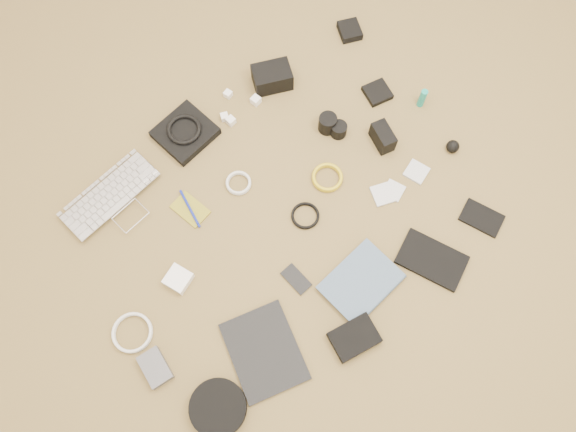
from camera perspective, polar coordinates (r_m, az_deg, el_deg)
laptop at (r=2.06m, az=-16.74°, el=1.10°), size 0.39×0.30×0.03m
headphone_pouch at (r=2.13m, az=-10.40°, el=8.32°), size 0.22×0.21×0.03m
headphones at (r=2.10m, az=-10.52°, el=8.65°), size 0.15×0.15×0.02m
charger_a at (r=2.14m, az=-6.46°, el=9.97°), size 0.04×0.04×0.03m
charger_b at (r=2.19m, az=-6.11°, el=12.22°), size 0.03×0.03×0.03m
charger_c at (r=2.17m, az=-3.30°, el=11.66°), size 0.04×0.04×0.03m
charger_d at (r=2.13m, az=-5.83°, el=9.61°), size 0.03×0.03×0.03m
dslr_camera at (r=2.19m, az=-1.63°, el=13.92°), size 0.17×0.15×0.08m
lens_pouch at (r=2.36m, az=6.29°, el=18.22°), size 0.11×0.11×0.03m
notebook_olive at (r=2.01m, az=-9.90°, el=0.67°), size 0.11×0.14×0.01m
pen_blue at (r=2.00m, az=-9.94°, el=0.75°), size 0.03×0.16×0.01m
cable_white_a at (r=2.02m, az=-5.03°, el=3.30°), size 0.11×0.11×0.01m
lens_a at (r=2.10m, az=4.04°, el=9.37°), size 0.07×0.07×0.07m
lens_b at (r=2.10m, az=5.18°, el=8.72°), size 0.07×0.07×0.05m
card_reader at (r=2.21m, az=9.06°, el=12.28°), size 0.11×0.11×0.02m
power_brick at (r=1.92m, az=-11.09°, el=-6.29°), size 0.10×0.10×0.03m
cable_white_b at (r=1.93m, az=-15.49°, el=-11.37°), size 0.17×0.17×0.01m
cable_black at (r=1.97m, az=1.77°, el=-0.01°), size 0.13×0.13×0.01m
cable_yellow at (r=2.03m, az=4.00°, el=3.85°), size 0.13×0.13×0.01m
flash at (r=2.09m, az=9.60°, el=7.92°), size 0.08×0.11×0.08m
lens_cleaner at (r=2.19m, az=13.48°, el=11.57°), size 0.03×0.03×0.09m
battery_charger at (r=1.89m, az=-13.33°, el=-14.76°), size 0.08×0.12×0.03m
tablet at (r=1.86m, az=-2.43°, el=-13.58°), size 0.27×0.32×0.01m
phone at (r=1.90m, az=0.84°, el=-6.43°), size 0.06×0.11×0.01m
filter_case_left at (r=2.03m, az=9.68°, el=2.21°), size 0.10×0.10×0.01m
filter_case_mid at (r=2.04m, az=10.68°, el=2.56°), size 0.09×0.09×0.01m
filter_case_right at (r=2.09m, az=12.92°, el=4.40°), size 0.10×0.10×0.01m
air_blower at (r=2.14m, az=16.39°, el=6.79°), size 0.05×0.05×0.05m
headphone_case at (r=1.84m, az=-7.11°, el=-18.76°), size 0.22×0.22×0.05m
drive_case at (r=1.86m, az=6.75°, el=-12.17°), size 0.16×0.13×0.04m
paperback at (r=1.90m, az=9.45°, el=-8.61°), size 0.27×0.21×0.02m
notebook_black_a at (r=1.98m, az=14.40°, el=-4.32°), size 0.22×0.26×0.02m
notebook_black_b at (r=2.08m, az=19.08°, el=-0.19°), size 0.14×0.17×0.01m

